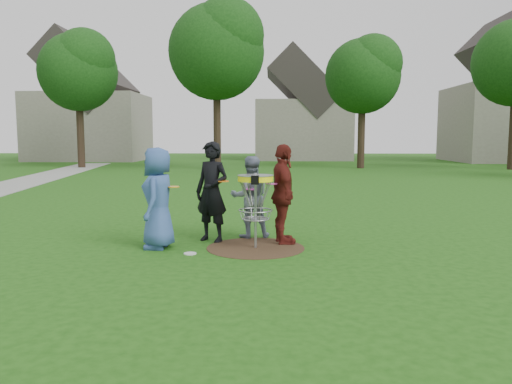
{
  "coord_description": "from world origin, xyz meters",
  "views": [
    {
      "loc": [
        0.28,
        -8.97,
        2.05
      ],
      "look_at": [
        0.0,
        0.3,
        1.0
      ],
      "focal_mm": 35.0,
      "sensor_mm": 36.0,
      "label": 1
    }
  ],
  "objects_px": {
    "player_black": "(212,192)",
    "player_grey": "(250,197)",
    "disc_golf_basket": "(256,193)",
    "player_maroon": "(283,194)",
    "player_blue": "(158,198)"
  },
  "relations": [
    {
      "from": "player_black",
      "to": "disc_golf_basket",
      "type": "relative_size",
      "value": 1.41
    },
    {
      "from": "disc_golf_basket",
      "to": "player_grey",
      "type": "bearing_deg",
      "value": 97.9
    },
    {
      "from": "player_maroon",
      "to": "disc_golf_basket",
      "type": "relative_size",
      "value": 1.37
    },
    {
      "from": "player_grey",
      "to": "player_black",
      "type": "bearing_deg",
      "value": 18.59
    },
    {
      "from": "player_blue",
      "to": "player_black",
      "type": "relative_size",
      "value": 0.95
    },
    {
      "from": "player_grey",
      "to": "player_maroon",
      "type": "relative_size",
      "value": 0.87
    },
    {
      "from": "player_black",
      "to": "player_maroon",
      "type": "height_order",
      "value": "player_black"
    },
    {
      "from": "player_black",
      "to": "player_maroon",
      "type": "distance_m",
      "value": 1.38
    },
    {
      "from": "disc_golf_basket",
      "to": "player_blue",
      "type": "bearing_deg",
      "value": -178.6
    },
    {
      "from": "player_black",
      "to": "player_grey",
      "type": "relative_size",
      "value": 1.18
    },
    {
      "from": "player_blue",
      "to": "player_black",
      "type": "bearing_deg",
      "value": 125.72
    },
    {
      "from": "player_blue",
      "to": "player_maroon",
      "type": "bearing_deg",
      "value": 102.59
    },
    {
      "from": "player_blue",
      "to": "player_grey",
      "type": "bearing_deg",
      "value": 123.45
    },
    {
      "from": "player_grey",
      "to": "disc_golf_basket",
      "type": "xyz_separation_m",
      "value": [
        0.14,
        -0.99,
        0.2
      ]
    },
    {
      "from": "player_black",
      "to": "player_grey",
      "type": "distance_m",
      "value": 0.84
    }
  ]
}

